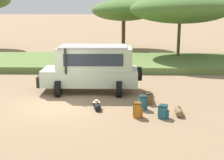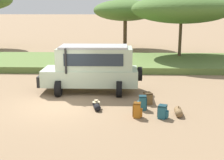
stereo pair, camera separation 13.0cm
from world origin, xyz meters
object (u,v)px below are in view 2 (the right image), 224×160
Objects in this scene: safari_vehicle at (92,67)px; duffel_bag_soft_canvas at (178,112)px; backpack_cluster_center at (137,110)px; backpack_near_rear_wheel at (163,112)px; duffel_bag_low_black_case at (97,106)px; acacia_tree_right_mid at (182,9)px; backpack_beside_front_wheel at (148,98)px; backpack_outermost at (142,103)px; acacia_tree_centre_back at (125,10)px.

duffel_bag_soft_canvas is (3.92, -3.56, -1.14)m from safari_vehicle.
backpack_cluster_center reaches higher than backpack_near_rear_wheel.
acacia_tree_right_mid is (5.72, 12.50, 4.04)m from duffel_bag_low_black_case.
backpack_outermost is (-0.29, -0.82, 0.04)m from backpack_beside_front_wheel.
backpack_outermost is at bearing -87.90° from acacia_tree_centre_back.
acacia_tree_centre_back is (-1.49, 20.78, 3.72)m from backpack_near_rear_wheel.
safari_vehicle is 3.93m from backpack_outermost.
acacia_tree_right_mid is (3.97, 13.50, 3.88)m from backpack_cluster_center.
backpack_cluster_center is 21.08m from acacia_tree_centre_back.
backpack_outermost is 0.08× the size of acacia_tree_right_mid.
backpack_cluster_center is 0.73× the size of duffel_bag_soft_canvas.
duffel_bag_low_black_case is at bearing 169.19° from duffel_bag_soft_canvas.
acacia_tree_centre_back reaches higher than backpack_outermost.
duffel_bag_soft_canvas is at bearing -99.72° from acacia_tree_right_mid.
backpack_near_rear_wheel is (3.23, -3.93, -1.03)m from safari_vehicle.
backpack_beside_front_wheel is 0.87m from backpack_outermost.
backpack_cluster_center is at bearing -104.42° from backpack_outermost.
safari_vehicle is at bearing -95.88° from acacia_tree_centre_back.
backpack_outermost reaches higher than duffel_bag_soft_canvas.
backpack_outermost reaches higher than duffel_bag_low_black_case.
backpack_beside_front_wheel reaches higher than duffel_bag_low_black_case.
acacia_tree_centre_back reaches higher than backpack_near_rear_wheel.
safari_vehicle is 8.49× the size of backpack_cluster_center.
backpack_cluster_center is 1.02m from backpack_near_rear_wheel.
acacia_tree_centre_back is (1.74, 16.86, 2.69)m from safari_vehicle.
backpack_beside_front_wheel is 2.43m from duffel_bag_low_black_case.
acacia_tree_centre_back reaches higher than backpack_cluster_center.
acacia_tree_right_mid reaches higher than duffel_bag_low_black_case.
duffel_bag_soft_canvas is at bearing -42.19° from safari_vehicle.
backpack_cluster_center reaches higher than duffel_bag_soft_canvas.
acacia_tree_right_mid reaches higher than backpack_outermost.
acacia_tree_centre_back is (-1.01, 18.94, 3.72)m from backpack_beside_front_wheel.
safari_vehicle is at bearing -122.76° from acacia_tree_right_mid.
backpack_near_rear_wheel is at bearing -102.30° from acacia_tree_right_mid.
duffel_bag_soft_canvas is (0.69, 0.37, -0.11)m from backpack_near_rear_wheel.
duffel_bag_low_black_case is at bearing -160.36° from backpack_beside_front_wheel.
duffel_bag_soft_canvas is (1.72, 0.34, -0.15)m from backpack_cluster_center.
duffel_bag_low_black_case is 1.04× the size of duffel_bag_soft_canvas.
acacia_tree_centre_back is at bearing 121.47° from acacia_tree_right_mid.
backpack_cluster_center is 14.59m from acacia_tree_right_mid.
backpack_beside_front_wheel is at bearing 73.29° from backpack_cluster_center.
safari_vehicle reaches higher than duffel_bag_low_black_case.
backpack_outermost is at bearing -109.40° from backpack_beside_front_wheel.
backpack_cluster_center is at bearing -60.46° from safari_vehicle.
acacia_tree_centre_back reaches higher than duffel_bag_soft_canvas.
backpack_beside_front_wheel is 0.86× the size of backpack_cluster_center.
acacia_tree_right_mid is at bearing 73.65° from backpack_beside_front_wheel.
backpack_cluster_center is at bearing -106.40° from acacia_tree_right_mid.
acacia_tree_right_mid reaches higher than acacia_tree_centre_back.
backpack_beside_front_wheel is at bearing 128.42° from duffel_bag_soft_canvas.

